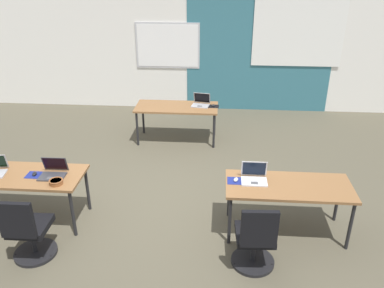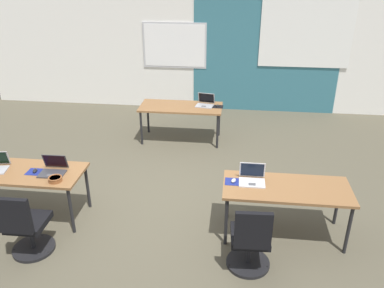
{
  "view_description": "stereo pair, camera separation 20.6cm",
  "coord_description": "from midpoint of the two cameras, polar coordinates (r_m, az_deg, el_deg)",
  "views": [
    {
      "loc": [
        0.85,
        -4.93,
        3.32
      ],
      "look_at": [
        0.45,
        0.19,
        0.88
      ],
      "focal_mm": 36.52,
      "sensor_mm": 36.0,
      "label": 1
    },
    {
      "loc": [
        1.05,
        -4.91,
        3.32
      ],
      "look_at": [
        0.45,
        0.19,
        0.88
      ],
      "focal_mm": 36.52,
      "sensor_mm": 36.0,
      "label": 2
    }
  ],
  "objects": [
    {
      "name": "ground_plane",
      "position": [
        6.01,
        -3.56,
        -8.12
      ],
      "size": [
        24.0,
        24.0,
        0.0
      ],
      "color": "#4C4738"
    },
    {
      "name": "back_wall_assembly",
      "position": [
        9.36,
        1.15,
        13.67
      ],
      "size": [
        10.0,
        0.27,
        2.8
      ],
      "color": "silver",
      "rests_on": "ground"
    },
    {
      "name": "desk_near_left",
      "position": [
        5.75,
        -22.33,
        -4.21
      ],
      "size": [
        1.6,
        0.7,
        0.72
      ],
      "color": "brown",
      "rests_on": "ground"
    },
    {
      "name": "desk_near_right",
      "position": [
        5.14,
        14.75,
        -6.67
      ],
      "size": [
        1.6,
        0.7,
        0.72
      ],
      "color": "brown",
      "rests_on": "ground"
    },
    {
      "name": "desk_far_center",
      "position": [
        7.66,
        -0.85,
        5.13
      ],
      "size": [
        1.6,
        0.7,
        0.72
      ],
      "color": "brown",
      "rests_on": "ground"
    },
    {
      "name": "laptop_near_right_inner",
      "position": [
        5.1,
        9.91,
        -4.95
      ],
      "size": [
        0.33,
        0.27,
        0.24
      ],
      "rotation": [
        0.0,
        0.0,
        -0.0
      ],
      "color": "silver",
      "rests_on": "desk_near_right"
    },
    {
      "name": "mousepad_near_right_inner",
      "position": [
        5.08,
        7.24,
        -5.49
      ],
      "size": [
        0.22,
        0.19,
        0.0
      ],
      "color": "navy",
      "rests_on": "desk_near_right"
    },
    {
      "name": "mouse_near_right_inner",
      "position": [
        5.07,
        7.26,
        -5.31
      ],
      "size": [
        0.08,
        0.11,
        0.03
      ],
      "color": "#B2B2B7",
      "rests_on": "mousepad_near_right_inner"
    },
    {
      "name": "chair_near_right_inner",
      "position": [
        4.67,
        9.77,
        -14.08
      ],
      "size": [
        0.52,
        0.55,
        0.92
      ],
      "rotation": [
        0.0,
        0.0,
        3.19
      ],
      "color": "black",
      "rests_on": "ground"
    },
    {
      "name": "laptop_far_right",
      "position": [
        7.66,
        2.71,
        5.99
      ],
      "size": [
        0.38,
        0.34,
        0.23
      ],
      "rotation": [
        0.0,
        0.0,
        -0.17
      ],
      "color": "#9E9EA3",
      "rests_on": "desk_far_center"
    },
    {
      "name": "mousepad_far_right",
      "position": [
        7.63,
        4.51,
        5.46
      ],
      "size": [
        0.22,
        0.19,
        0.0
      ],
      "color": "black",
      "rests_on": "desk_far_center"
    },
    {
      "name": "mouse_far_right",
      "position": [
        7.62,
        4.52,
        5.59
      ],
      "size": [
        0.07,
        0.11,
        0.03
      ],
      "color": "black",
      "rests_on": "mousepad_far_right"
    },
    {
      "name": "laptop_near_left_inner",
      "position": [
        5.52,
        -18.61,
        -3.53
      ],
      "size": [
        0.34,
        0.3,
        0.23
      ],
      "rotation": [
        0.0,
        0.0,
        0.02
      ],
      "color": "#333338",
      "rests_on": "desk_near_left"
    },
    {
      "name": "mousepad_near_left_inner",
      "position": [
        5.64,
        -20.96,
        -3.83
      ],
      "size": [
        0.22,
        0.19,
        0.0
      ],
      "color": "navy",
      "rests_on": "desk_near_left"
    },
    {
      "name": "mouse_near_left_inner",
      "position": [
        5.63,
        -20.99,
        -3.66
      ],
      "size": [
        0.08,
        0.11,
        0.03
      ],
      "color": "black",
      "rests_on": "mousepad_near_left_inner"
    },
    {
      "name": "chair_near_left_inner",
      "position": [
        5.17,
        -21.99,
        -11.41
      ],
      "size": [
        0.52,
        0.54,
        0.92
      ],
      "rotation": [
        0.0,
        0.0,
        3.16
      ],
      "color": "black",
      "rests_on": "ground"
    },
    {
      "name": "snack_bowl",
      "position": [
        5.31,
        -18.31,
        -4.86
      ],
      "size": [
        0.18,
        0.18,
        0.06
      ],
      "color": "brown",
      "rests_on": "desk_near_left"
    }
  ]
}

